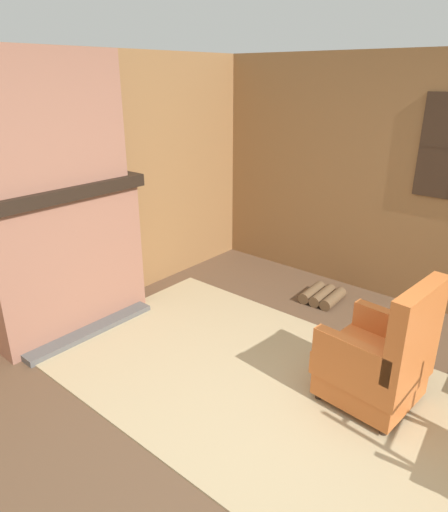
{
  "coord_description": "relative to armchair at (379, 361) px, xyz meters",
  "views": [
    {
      "loc": [
        1.19,
        -2.03,
        2.28
      ],
      "look_at": [
        -1.04,
        0.6,
        0.9
      ],
      "focal_mm": 32.0,
      "sensor_mm": 36.0,
      "label": 1
    }
  ],
  "objects": [
    {
      "name": "ground_plane",
      "position": [
        -0.25,
        -0.79,
        -0.37
      ],
      "size": [
        14.0,
        14.0,
        0.0
      ],
      "primitive_type": "plane",
      "color": "brown"
    },
    {
      "name": "wood_panel_wall_left",
      "position": [
        -2.86,
        -0.79,
        0.89
      ],
      "size": [
        0.06,
        5.75,
        2.5
      ],
      "color": "olive",
      "rests_on": "ground"
    },
    {
      "name": "wood_panel_wall_back",
      "position": [
        -0.25,
        1.82,
        0.9
      ],
      "size": [
        5.75,
        0.09,
        2.5
      ],
      "color": "olive",
      "rests_on": "ground"
    },
    {
      "name": "fireplace_hearth",
      "position": [
        -2.65,
        -0.79,
        0.32
      ],
      "size": [
        0.54,
        1.55,
        1.39
      ],
      "color": "#93604C",
      "rests_on": "ground"
    },
    {
      "name": "chimney_breast",
      "position": [
        -2.67,
        -0.79,
        1.57
      ],
      "size": [
        0.29,
        1.27,
        1.09
      ],
      "color": "#93604C",
      "rests_on": "fireplace_hearth"
    },
    {
      "name": "area_rug",
      "position": [
        -0.57,
        -0.35,
        -0.36
      ],
      "size": [
        4.05,
        2.11,
        0.01
      ],
      "color": "tan",
      "rests_on": "ground"
    },
    {
      "name": "armchair",
      "position": [
        0.0,
        0.0,
        0.0
      ],
      "size": [
        0.7,
        0.69,
        1.02
      ],
      "rotation": [
        0.0,
        0.0,
        3.06
      ],
      "color": "#C6662D",
      "rests_on": "ground"
    },
    {
      "name": "firewood_stack",
      "position": [
        -1.1,
        1.22,
        -0.31
      ],
      "size": [
        0.39,
        0.43,
        0.12
      ],
      "rotation": [
        0.0,
        0.0,
        0.05
      ],
      "color": "brown",
      "rests_on": "ground"
    },
    {
      "name": "oil_lamp_vase",
      "position": [
        -2.7,
        -1.17,
        1.11
      ],
      "size": [
        0.11,
        0.11,
        0.24
      ],
      "color": "#B24C42",
      "rests_on": "fireplace_hearth"
    },
    {
      "name": "storage_case",
      "position": [
        -2.7,
        -0.46,
        1.08
      ],
      "size": [
        0.16,
        0.21,
        0.12
      ],
      "color": "brown",
      "rests_on": "fireplace_hearth"
    },
    {
      "name": "decorative_plate_on_mantel",
      "position": [
        -2.72,
        -0.88,
        1.16
      ],
      "size": [
        0.07,
        0.28,
        0.27
      ],
      "color": "#336093",
      "rests_on": "fireplace_hearth"
    }
  ]
}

